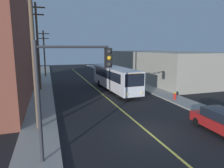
# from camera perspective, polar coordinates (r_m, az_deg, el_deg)

# --- Properties ---
(ground_plane) EXTENTS (120.00, 120.00, 0.00)m
(ground_plane) POSITION_cam_1_polar(r_m,az_deg,el_deg) (14.56, 10.36, -13.41)
(ground_plane) COLOR black
(sidewalk_left) EXTENTS (2.50, 90.00, 0.15)m
(sidewalk_left) POSITION_cam_1_polar(r_m,az_deg,el_deg) (22.45, -19.37, -5.12)
(sidewalk_left) COLOR gray
(sidewalk_left) RESTS_ON ground
(sidewalk_right) EXTENTS (2.50, 90.00, 0.15)m
(sidewalk_right) POSITION_cam_1_polar(r_m,az_deg,el_deg) (26.28, 14.08, -2.65)
(sidewalk_right) COLOR gray
(sidewalk_right) RESTS_ON ground
(lane_stripe_center) EXTENTS (0.16, 60.00, 0.01)m
(lane_stripe_center) POSITION_cam_1_polar(r_m,az_deg,el_deg) (28.07, -4.18, -1.70)
(lane_stripe_center) COLOR #D8CC4C
(lane_stripe_center) RESTS_ON ground
(building_right_warehouse) EXTENTS (12.00, 26.05, 5.12)m
(building_right_warehouse) POSITION_cam_1_polar(r_m,az_deg,el_deg) (39.71, 14.12, 5.25)
(building_right_warehouse) COLOR gray
(building_right_warehouse) RESTS_ON ground
(city_bus) EXTENTS (3.04, 12.23, 3.20)m
(city_bus) POSITION_cam_1_polar(r_m,az_deg,el_deg) (27.26, 0.84, 1.84)
(city_bus) COLOR silver
(city_bus) RESTS_ON ground
(parked_car_red) EXTENTS (1.93, 4.45, 1.62)m
(parked_car_red) POSITION_cam_1_polar(r_m,az_deg,el_deg) (15.89, 28.81, -9.25)
(parked_car_red) COLOR maroon
(parked_car_red) RESTS_ON ground
(utility_pole_near) EXTENTS (2.40, 0.28, 11.50)m
(utility_pole_near) POSITION_cam_1_polar(r_m,az_deg,el_deg) (14.63, -21.69, 11.99)
(utility_pole_near) COLOR brown
(utility_pole_near) RESTS_ON sidewalk_left
(utility_pole_mid) EXTENTS (2.40, 0.28, 11.44)m
(utility_pole_mid) POSITION_cam_1_polar(r_m,az_deg,el_deg) (28.85, -20.41, 10.80)
(utility_pole_mid) COLOR brown
(utility_pole_mid) RESTS_ON sidewalk_left
(utility_pole_far) EXTENTS (2.40, 0.28, 9.01)m
(utility_pole_far) POSITION_cam_1_polar(r_m,az_deg,el_deg) (42.45, -18.77, 8.81)
(utility_pole_far) COLOR brown
(utility_pole_far) RESTS_ON sidewalk_left
(traffic_signal_left_corner) EXTENTS (3.75, 0.48, 6.00)m
(traffic_signal_left_corner) POSITION_cam_1_polar(r_m,az_deg,el_deg) (10.07, -11.79, 1.49)
(traffic_signal_left_corner) COLOR #2D2D33
(traffic_signal_left_corner) RESTS_ON sidewalk_left
(fire_hydrant) EXTENTS (0.44, 0.26, 0.84)m
(fire_hydrant) POSITION_cam_1_polar(r_m,az_deg,el_deg) (23.32, 17.50, -3.16)
(fire_hydrant) COLOR red
(fire_hydrant) RESTS_ON sidewalk_right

